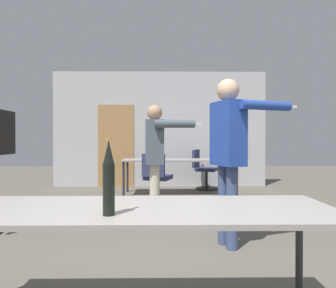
% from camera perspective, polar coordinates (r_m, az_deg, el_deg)
% --- Properties ---
extents(back_wall, '(5.33, 0.12, 2.88)m').
position_cam_1_polar(back_wall, '(7.56, -1.82, 2.77)').
color(back_wall, '#BCBCC1').
rests_on(back_wall, ground_plane).
extents(conference_table_near, '(2.36, 0.75, 0.75)m').
position_cam_1_polar(conference_table_near, '(1.84, -6.04, -13.72)').
color(conference_table_near, gray).
rests_on(conference_table_near, ground_plane).
extents(conference_table_far, '(2.21, 0.76, 0.75)m').
position_cam_1_polar(conference_table_far, '(6.41, 1.25, -3.48)').
color(conference_table_far, gray).
rests_on(conference_table_far, ground_plane).
extents(person_right_polo, '(0.91, 0.57, 1.81)m').
position_cam_1_polar(person_right_polo, '(3.30, 11.55, 0.00)').
color(person_right_polo, '#3D4C75').
rests_on(person_right_polo, ground_plane).
extents(person_far_watching, '(0.79, 0.69, 1.67)m').
position_cam_1_polar(person_far_watching, '(4.40, -2.38, -1.30)').
color(person_far_watching, beige).
rests_on(person_far_watching, ground_plane).
extents(office_chair_mid_tucked, '(0.59, 0.64, 0.90)m').
position_cam_1_polar(office_chair_mid_tucked, '(5.70, -2.16, -6.72)').
color(office_chair_mid_tucked, black).
rests_on(office_chair_mid_tucked, ground_plane).
extents(office_chair_near_pushed, '(0.65, 0.61, 0.93)m').
position_cam_1_polar(office_chair_near_pushed, '(7.17, 6.77, -5.04)').
color(office_chair_near_pushed, black).
rests_on(office_chair_near_pushed, ground_plane).
extents(beer_bottle, '(0.06, 0.06, 0.41)m').
position_cam_1_polar(beer_bottle, '(1.63, -11.22, -6.57)').
color(beer_bottle, black).
rests_on(beer_bottle, conference_table_near).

